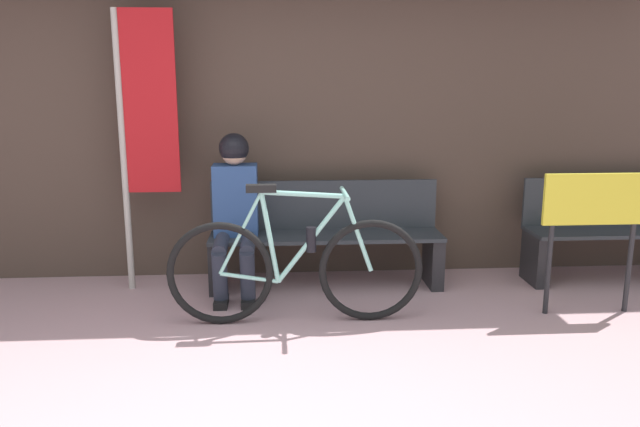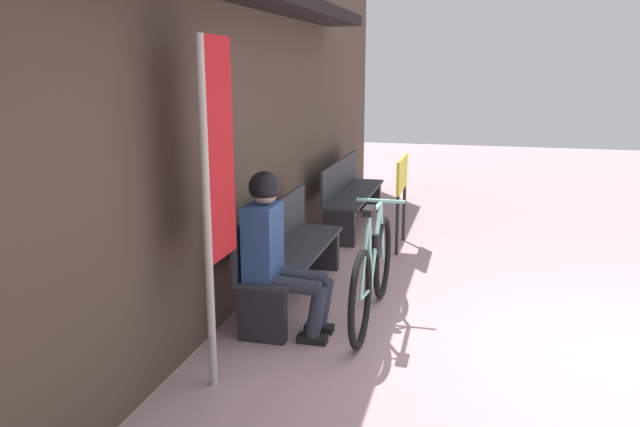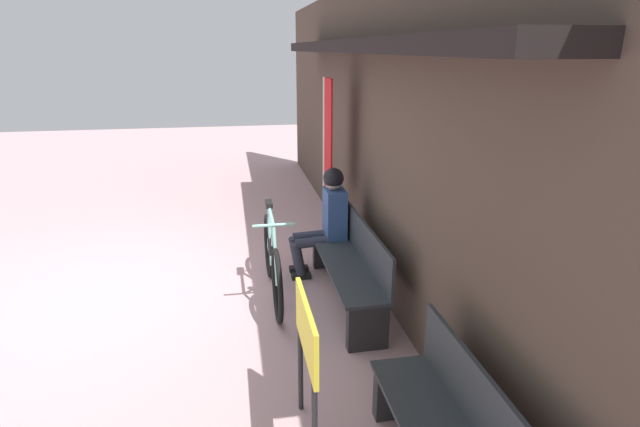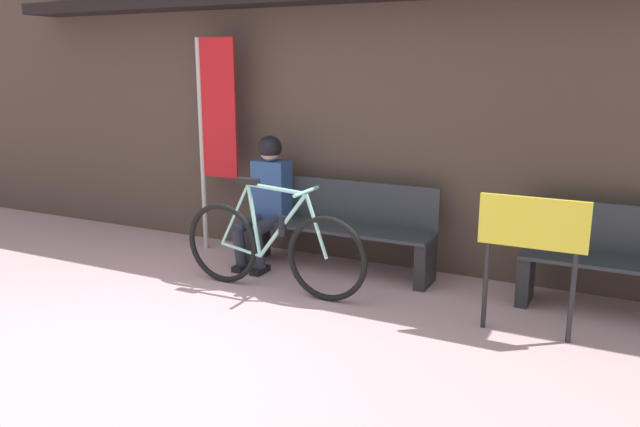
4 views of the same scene
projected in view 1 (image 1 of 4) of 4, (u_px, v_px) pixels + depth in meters
storefront_wall at (253, 76)px, 5.07m from camera, size 12.00×0.56×3.20m
park_bench_near at (326, 237)px, 4.99m from camera, size 1.84×0.42×0.84m
bicycle at (296, 268)px, 4.23m from camera, size 1.74×0.40×0.97m
person_seated at (235, 204)px, 4.77m from camera, size 0.34×0.63×1.24m
park_bench_far at (640, 231)px, 5.17m from camera, size 1.91×0.42×0.84m
banner_pole at (141, 120)px, 4.73m from camera, size 0.45×0.05×2.15m
signboard at (594, 212)px, 4.33m from camera, size 0.74×0.04×1.01m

